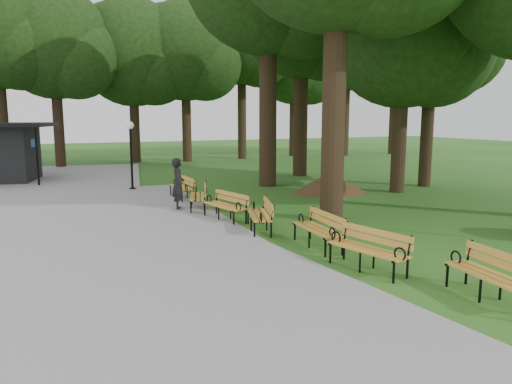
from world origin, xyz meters
name	(u,v)px	position (x,y,z in m)	size (l,w,h in m)	color
ground	(271,241)	(0.00, 0.00, 0.00)	(100.00, 100.00, 0.00)	#265B1A
path	(96,230)	(-4.00, 3.00, 0.03)	(12.00, 38.00, 0.06)	gray
person	(178,184)	(-1.06, 5.06, 0.88)	(0.64, 0.42, 1.77)	black
lamp_post	(131,141)	(-1.74, 10.17, 2.14)	(0.32, 0.32, 2.95)	black
dirt_mound	(330,183)	(5.66, 6.04, 0.43)	(2.71, 2.71, 0.86)	#47301C
bench_0	(491,277)	(1.69, -5.18, 0.44)	(1.90, 0.64, 0.88)	gold
bench_1	(367,250)	(0.77, -2.94, 0.44)	(1.90, 0.64, 0.88)	gold
bench_2	(317,230)	(0.77, -0.98, 0.44)	(1.90, 0.64, 0.88)	gold
bench_3	(259,215)	(0.18, 1.16, 0.44)	(1.90, 0.64, 0.88)	gold
bench_4	(225,206)	(-0.22, 2.84, 0.44)	(1.90, 0.64, 0.88)	gold
bench_5	(198,197)	(-0.45, 4.87, 0.44)	(1.90, 0.64, 0.88)	gold
bench_6	(182,188)	(-0.41, 7.07, 0.44)	(1.90, 0.64, 0.88)	gold
lawn_tree_1	(404,31)	(8.37, 5.08, 6.53)	(6.17, 6.17, 9.65)	black
lawn_tree_4	(302,15)	(7.44, 11.79, 8.31)	(6.61, 6.61, 11.68)	black
lawn_tree_5	(433,31)	(10.69, 5.96, 6.86)	(5.45, 5.45, 9.63)	black
tree_backdrop	(228,47)	(7.41, 22.43, 8.03)	(36.48, 8.89, 16.06)	black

